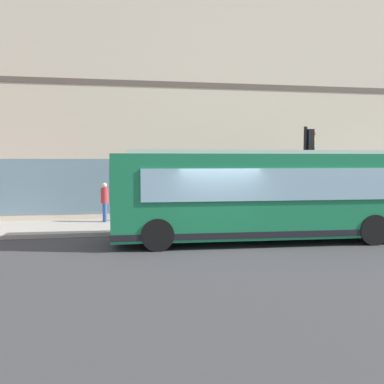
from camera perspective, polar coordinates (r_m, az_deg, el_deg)
name	(u,v)px	position (r m, az deg, el deg)	size (l,w,h in m)	color
ground	(216,247)	(14.27, 3.10, -7.03)	(120.00, 120.00, 0.00)	#38383A
sidewalk_curb	(191,225)	(18.55, -0.17, -4.19)	(3.71, 40.00, 0.15)	#9E9991
building_corner	(170,109)	(24.77, -2.89, 10.59)	(9.02, 22.61, 11.10)	beige
city_bus_nearside	(261,196)	(15.23, 8.85, -0.46)	(2.99, 10.14, 3.07)	#197247
traffic_light_near_corner	(308,157)	(18.40, 14.59, 4.39)	(0.32, 0.49, 3.92)	black
fire_hydrant	(237,210)	(20.20, 5.76, -2.27)	(0.35, 0.35, 0.74)	red
pedestrian_by_light_pole	(105,200)	(19.10, -11.10, -0.95)	(0.32, 0.32, 1.64)	#3359A5
pedestrian_walking_along_curb	(153,199)	(19.11, -5.01, -0.87)	(0.32, 0.32, 1.65)	#8C3F8C
pedestrian_near_building_entrance	(201,204)	(17.45, 1.14, -1.57)	(0.32, 0.32, 1.54)	#B23338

